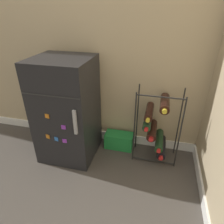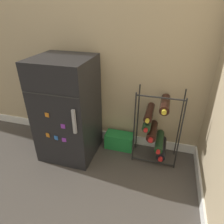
% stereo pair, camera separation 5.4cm
% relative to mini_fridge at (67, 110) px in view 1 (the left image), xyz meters
% --- Properties ---
extents(ground_plane, '(14.00, 14.00, 0.00)m').
position_rel_mini_fridge_xyz_m(ground_plane, '(0.18, -0.23, -0.46)').
color(ground_plane, '#423D38').
extents(wall_back, '(7.01, 0.07, 2.50)m').
position_rel_mini_fridge_xyz_m(wall_back, '(0.18, 0.32, 0.78)').
color(wall_back, tan).
rests_on(wall_back, ground_plane).
extents(mini_fridge, '(0.48, 0.49, 0.93)m').
position_rel_mini_fridge_xyz_m(mini_fridge, '(0.00, 0.00, 0.00)').
color(mini_fridge, black).
rests_on(mini_fridge, ground_plane).
extents(wine_rack, '(0.39, 0.31, 0.68)m').
position_rel_mini_fridge_xyz_m(wine_rack, '(0.79, 0.12, -0.13)').
color(wine_rack, black).
rests_on(wine_rack, ground_plane).
extents(soda_box, '(0.28, 0.14, 0.16)m').
position_rel_mini_fridge_xyz_m(soda_box, '(0.44, 0.18, -0.39)').
color(soda_box, '#1E7F38').
rests_on(soda_box, ground_plane).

